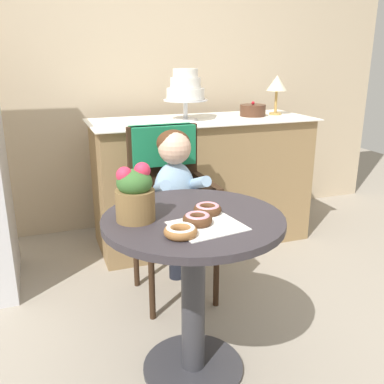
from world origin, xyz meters
name	(u,v)px	position (x,y,z in m)	size (l,w,h in m)	color
ground_plane	(193,368)	(0.00, 0.00, 0.00)	(8.00, 8.00, 0.00)	gray
back_wall	(106,51)	(0.00, 1.85, 1.35)	(4.80, 0.10, 2.70)	#C1AD8E
cafe_table	(193,265)	(0.00, 0.00, 0.51)	(0.72, 0.72, 0.72)	#332D33
wicker_chair	(168,184)	(0.11, 0.71, 0.64)	(0.42, 0.45, 0.95)	#332114
seated_child	(177,185)	(0.11, 0.55, 0.68)	(0.27, 0.32, 0.73)	#8CADCC
paper_napkin	(207,226)	(0.01, -0.11, 0.72)	(0.25, 0.22, 0.00)	white
donut_front	(197,219)	(-0.02, -0.09, 0.74)	(0.11, 0.11, 0.04)	#4C2D19
donut_mid	(208,209)	(0.06, 0.01, 0.74)	(0.11, 0.11, 0.04)	#4C2D19
donut_side	(181,231)	(-0.11, -0.16, 0.74)	(0.12, 0.12, 0.04)	#936033
flower_vase	(135,192)	(-0.22, 0.04, 0.83)	(0.15, 0.15, 0.23)	brown
display_counter	(202,181)	(0.55, 1.30, 0.45)	(1.56, 0.62, 0.90)	#93754C
tiered_cake_stand	(185,89)	(0.43, 1.30, 1.11)	(0.30, 0.30, 0.34)	silver
round_layer_cake	(253,110)	(0.95, 1.32, 0.94)	(0.19, 0.19, 0.11)	#4C2D1E
table_lamp	(277,85)	(1.14, 1.33, 1.12)	(0.15, 0.15, 0.28)	#B28C47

